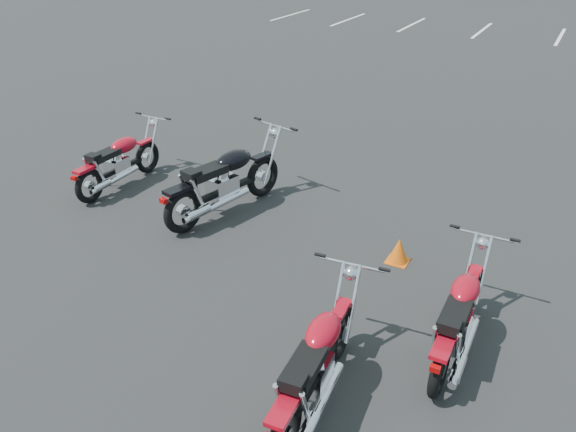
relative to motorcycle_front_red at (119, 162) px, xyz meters
The scene contains 7 objects.
ground 3.70m from the motorcycle_front_red, 20.60° to the right, with size 120.00×120.00×0.00m, color black.
motorcycle_front_red is the anchor object (origin of this frame).
motorcycle_second_black 2.15m from the motorcycle_front_red, ahead, with size 1.09×2.43×1.19m.
motorcycle_third_red 5.84m from the motorcycle_front_red, 29.29° to the right, with size 0.81×2.09×1.02m.
motorcycle_rear_red 6.28m from the motorcycle_front_red, 13.85° to the right, with size 0.78×2.02×0.99m.
training_cone_near 5.00m from the motorcycle_front_red, ahead, with size 0.29×0.29×0.35m.
parking_line_stripes 18.74m from the motorcycle_front_red, 87.13° to the left, with size 15.12×4.00×0.01m.
Camera 1 is at (3.28, -5.16, 4.12)m, focal length 35.00 mm.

